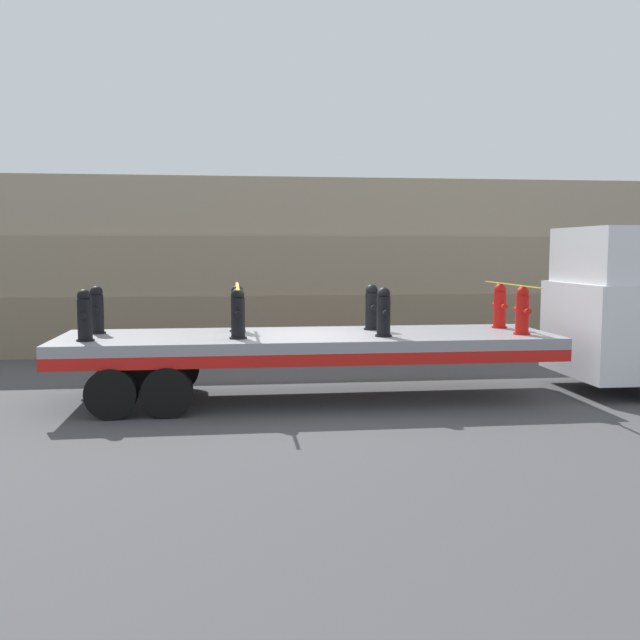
% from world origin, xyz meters
% --- Properties ---
extents(ground_plane, '(120.00, 120.00, 0.00)m').
position_xyz_m(ground_plane, '(0.00, 0.00, 0.00)').
color(ground_plane, '#474749').
extents(rock_cliff, '(60.00, 3.30, 4.50)m').
position_xyz_m(rock_cliff, '(0.00, 7.06, 2.25)').
color(rock_cliff, '#84755B').
rests_on(rock_cliff, ground_plane).
extents(truck_cab, '(2.22, 2.58, 3.08)m').
position_xyz_m(truck_cab, '(6.00, 0.00, 1.51)').
color(truck_cab, silver).
rests_on(truck_cab, ground_plane).
extents(flatbed_trailer, '(8.66, 2.53, 1.17)m').
position_xyz_m(flatbed_trailer, '(-0.44, 0.00, 0.96)').
color(flatbed_trailer, gray).
rests_on(flatbed_trailer, ground_plane).
extents(fire_hydrant_black_near_0, '(0.29, 0.54, 0.85)m').
position_xyz_m(fire_hydrant_black_near_0, '(-3.73, -0.53, 1.59)').
color(fire_hydrant_black_near_0, black).
rests_on(fire_hydrant_black_near_0, flatbed_trailer).
extents(fire_hydrant_black_far_0, '(0.29, 0.54, 0.85)m').
position_xyz_m(fire_hydrant_black_far_0, '(-3.73, 0.53, 1.59)').
color(fire_hydrant_black_far_0, black).
rests_on(fire_hydrant_black_far_0, flatbed_trailer).
extents(fire_hydrant_black_near_1, '(0.29, 0.54, 0.85)m').
position_xyz_m(fire_hydrant_black_near_1, '(-1.24, -0.53, 1.59)').
color(fire_hydrant_black_near_1, black).
rests_on(fire_hydrant_black_near_1, flatbed_trailer).
extents(fire_hydrant_black_far_1, '(0.29, 0.54, 0.85)m').
position_xyz_m(fire_hydrant_black_far_1, '(-1.24, 0.53, 1.59)').
color(fire_hydrant_black_far_1, black).
rests_on(fire_hydrant_black_far_1, flatbed_trailer).
extents(fire_hydrant_black_near_2, '(0.29, 0.54, 0.85)m').
position_xyz_m(fire_hydrant_black_near_2, '(1.24, -0.53, 1.59)').
color(fire_hydrant_black_near_2, black).
rests_on(fire_hydrant_black_near_2, flatbed_trailer).
extents(fire_hydrant_black_far_2, '(0.29, 0.54, 0.85)m').
position_xyz_m(fire_hydrant_black_far_2, '(1.24, 0.53, 1.59)').
color(fire_hydrant_black_far_2, black).
rests_on(fire_hydrant_black_far_2, flatbed_trailer).
extents(fire_hydrant_red_near_3, '(0.29, 0.54, 0.85)m').
position_xyz_m(fire_hydrant_red_near_3, '(3.73, -0.53, 1.59)').
color(fire_hydrant_red_near_3, red).
rests_on(fire_hydrant_red_near_3, flatbed_trailer).
extents(fire_hydrant_red_far_3, '(0.29, 0.54, 0.85)m').
position_xyz_m(fire_hydrant_red_far_3, '(3.73, 0.53, 1.59)').
color(fire_hydrant_red_far_3, red).
rests_on(fire_hydrant_red_far_3, flatbed_trailer).
extents(cargo_strap_rear, '(0.05, 2.62, 0.01)m').
position_xyz_m(cargo_strap_rear, '(-1.24, 0.00, 2.03)').
color(cargo_strap_rear, yellow).
rests_on(cargo_strap_rear, fire_hydrant_black_near_1).
extents(cargo_strap_middle, '(0.05, 2.62, 0.01)m').
position_xyz_m(cargo_strap_middle, '(3.73, 0.00, 2.03)').
color(cargo_strap_middle, yellow).
rests_on(cargo_strap_middle, fire_hydrant_red_near_3).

